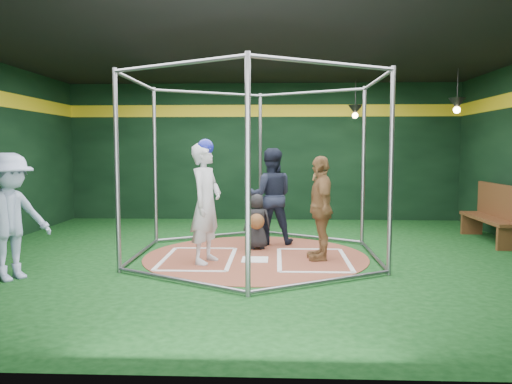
{
  "coord_description": "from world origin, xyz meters",
  "views": [
    {
      "loc": [
        0.35,
        -8.37,
        1.84
      ],
      "look_at": [
        0.0,
        0.1,
        1.1
      ],
      "focal_mm": 35.0,
      "sensor_mm": 36.0,
      "label": 1
    }
  ],
  "objects_px": {
    "umpire": "(271,196)",
    "dugout_bench": "(494,212)",
    "batter_figure": "(206,202)",
    "visitor_leopard": "(320,208)"
  },
  "relations": [
    {
      "from": "umpire",
      "to": "dugout_bench",
      "type": "bearing_deg",
      "value": -177.01
    },
    {
      "from": "dugout_bench",
      "to": "batter_figure",
      "type": "bearing_deg",
      "value": -159.1
    },
    {
      "from": "batter_figure",
      "to": "umpire",
      "type": "height_order",
      "value": "batter_figure"
    },
    {
      "from": "batter_figure",
      "to": "umpire",
      "type": "relative_size",
      "value": 1.08
    },
    {
      "from": "batter_figure",
      "to": "umpire",
      "type": "xyz_separation_m",
      "value": [
        1.01,
        1.65,
        -0.06
      ]
    },
    {
      "from": "batter_figure",
      "to": "dugout_bench",
      "type": "relative_size",
      "value": 1.01
    },
    {
      "from": "batter_figure",
      "to": "visitor_leopard",
      "type": "distance_m",
      "value": 1.88
    },
    {
      "from": "visitor_leopard",
      "to": "dugout_bench",
      "type": "height_order",
      "value": "visitor_leopard"
    },
    {
      "from": "visitor_leopard",
      "to": "dugout_bench",
      "type": "xyz_separation_m",
      "value": [
        3.56,
        1.75,
        -0.28
      ]
    },
    {
      "from": "visitor_leopard",
      "to": "batter_figure",
      "type": "bearing_deg",
      "value": -83.99
    }
  ]
}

